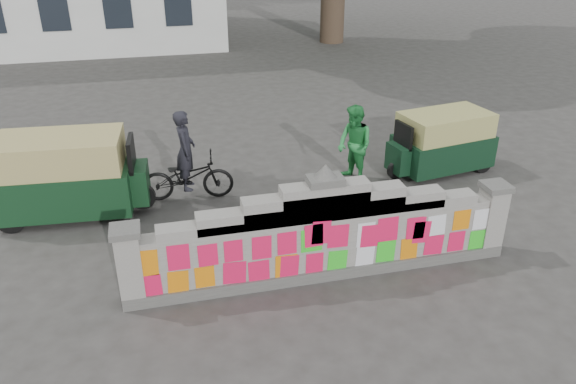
% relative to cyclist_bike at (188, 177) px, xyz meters
% --- Properties ---
extents(ground, '(100.00, 100.00, 0.00)m').
position_rel_cyclist_bike_xyz_m(ground, '(1.89, -3.37, -0.49)').
color(ground, '#383533').
rests_on(ground, ground).
extents(parapet_wall, '(6.48, 0.44, 2.01)m').
position_rel_cyclist_bike_xyz_m(parapet_wall, '(1.89, -3.38, 0.26)').
color(parapet_wall, '#4C4C49').
rests_on(parapet_wall, ground).
extents(cyclist_bike, '(1.94, 0.85, 0.99)m').
position_rel_cyclist_bike_xyz_m(cyclist_bike, '(0.00, 0.00, 0.00)').
color(cyclist_bike, black).
rests_on(cyclist_bike, ground).
extents(cyclist_rider, '(0.46, 0.65, 1.67)m').
position_rel_cyclist_bike_xyz_m(cyclist_rider, '(0.00, 0.00, 0.34)').
color(cyclist_rider, black).
rests_on(cyclist_rider, ground).
extents(pedestrian, '(0.90, 1.01, 1.75)m').
position_rel_cyclist_bike_xyz_m(pedestrian, '(3.63, -0.04, 0.38)').
color(pedestrian, '#268C3E').
rests_on(pedestrian, ground).
extents(rickshaw_left, '(3.00, 1.56, 1.63)m').
position_rel_cyclist_bike_xyz_m(rickshaw_left, '(-2.29, -0.12, 0.35)').
color(rickshaw_left, '#11341A').
rests_on(rickshaw_left, ground).
extents(rickshaw_right, '(2.59, 1.51, 1.39)m').
position_rel_cyclist_bike_xyz_m(rickshaw_right, '(5.76, 0.03, 0.23)').
color(rickshaw_right, black).
rests_on(rickshaw_right, ground).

